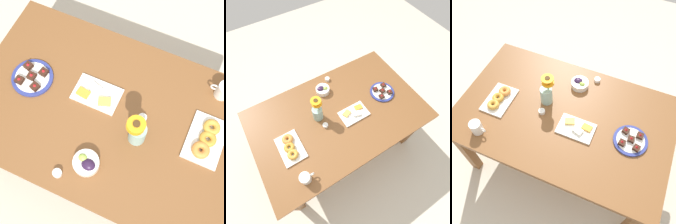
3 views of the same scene
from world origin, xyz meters
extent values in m
plane|color=beige|center=(0.00, 0.00, 0.00)|extent=(6.00, 6.00, 0.00)
cube|color=brown|center=(0.00, 0.00, 0.72)|extent=(1.60, 1.00, 0.04)
cube|color=brown|center=(0.72, -0.42, 0.35)|extent=(0.07, 0.07, 0.70)
cylinder|color=white|center=(-0.51, -0.36, 0.79)|extent=(0.08, 0.08, 0.10)
torus|color=white|center=(-0.45, -0.36, 0.79)|extent=(0.05, 0.01, 0.05)
cylinder|color=white|center=(0.01, 0.30, 0.77)|extent=(0.14, 0.14, 0.05)
ellipsoid|color=#2D1938|center=(-0.01, 0.31, 0.79)|extent=(0.07, 0.06, 0.04)
ellipsoid|color=#9EC14C|center=(0.03, 0.29, 0.79)|extent=(0.05, 0.04, 0.04)
cube|color=white|center=(0.13, -0.08, 0.75)|extent=(0.26, 0.17, 0.01)
cube|color=#EFB74C|center=(0.07, -0.05, 0.76)|extent=(0.08, 0.07, 0.02)
cube|color=white|center=(0.15, -0.10, 0.76)|extent=(0.08, 0.07, 0.02)
cube|color=orange|center=(0.20, -0.05, 0.76)|extent=(0.08, 0.06, 0.01)
cube|color=white|center=(-0.51, -0.07, 0.75)|extent=(0.19, 0.28, 0.01)
torus|color=gold|center=(-0.51, -0.14, 0.77)|extent=(0.11, 0.11, 0.03)
torus|color=gold|center=(-0.51, -0.07, 0.77)|extent=(0.10, 0.10, 0.03)
torus|color=orange|center=(-0.50, 0.00, 0.77)|extent=(0.12, 0.12, 0.04)
cylinder|color=white|center=(0.12, 0.41, 0.75)|extent=(0.05, 0.05, 0.03)
cylinder|color=#C68923|center=(0.12, 0.41, 0.76)|extent=(0.04, 0.04, 0.01)
cylinder|color=white|center=(-0.16, -0.05, 0.75)|extent=(0.05, 0.05, 0.03)
cylinder|color=maroon|center=(-0.16, -0.05, 0.76)|extent=(0.04, 0.04, 0.01)
cylinder|color=navy|center=(0.51, -0.02, 0.75)|extent=(0.24, 0.24, 0.01)
cylinder|color=white|center=(0.51, -0.02, 0.75)|extent=(0.20, 0.20, 0.01)
cube|color=#381E14|center=(0.46, 0.03, 0.77)|extent=(0.05, 0.05, 0.02)
cone|color=red|center=(0.46, 0.03, 0.79)|extent=(0.02, 0.02, 0.01)
cube|color=#381E14|center=(0.56, 0.03, 0.77)|extent=(0.05, 0.05, 0.02)
cone|color=red|center=(0.56, 0.03, 0.79)|extent=(0.02, 0.02, 0.01)
cube|color=#381E14|center=(0.46, -0.07, 0.77)|extent=(0.05, 0.05, 0.02)
cone|color=red|center=(0.46, -0.07, 0.79)|extent=(0.02, 0.02, 0.01)
cube|color=#381E14|center=(0.56, -0.07, 0.77)|extent=(0.05, 0.05, 0.02)
cone|color=red|center=(0.56, -0.07, 0.79)|extent=(0.02, 0.02, 0.01)
cube|color=#381E14|center=(0.51, -0.02, 0.77)|extent=(0.04, 0.04, 0.02)
cone|color=red|center=(0.51, -0.02, 0.79)|extent=(0.02, 0.02, 0.01)
cylinder|color=#99C1B7|center=(-0.17, 0.07, 0.81)|extent=(0.09, 0.09, 0.14)
cylinder|color=#3D702D|center=(-0.16, 0.08, 0.93)|extent=(0.01, 0.01, 0.10)
cylinder|color=orange|center=(-0.16, 0.08, 0.99)|extent=(0.09, 0.09, 0.01)
cylinder|color=#472D14|center=(-0.16, 0.08, 0.99)|extent=(0.04, 0.04, 0.01)
cylinder|color=#3D702D|center=(-0.16, 0.08, 0.91)|extent=(0.01, 0.01, 0.06)
cylinder|color=orange|center=(-0.16, 0.08, 0.95)|extent=(0.09, 0.09, 0.01)
cylinder|color=#472D14|center=(-0.16, 0.08, 0.95)|extent=(0.04, 0.04, 0.01)
camera|label=1|loc=(-0.25, 0.56, 2.32)|focal=50.00mm
camera|label=2|loc=(-0.41, -0.67, 2.16)|focal=28.00mm
camera|label=3|loc=(0.39, -0.91, 2.29)|focal=40.00mm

